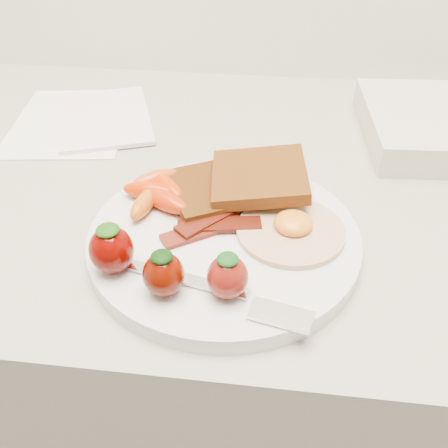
# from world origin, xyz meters

# --- Properties ---
(counter) EXTENTS (2.00, 0.60, 0.90)m
(counter) POSITION_xyz_m (0.00, 1.70, 0.45)
(counter) COLOR gray
(counter) RESTS_ON ground
(plate) EXTENTS (0.27, 0.27, 0.02)m
(plate) POSITION_xyz_m (0.01, 1.56, 0.91)
(plate) COLOR silver
(plate) RESTS_ON counter
(toast_lower) EXTENTS (0.13, 0.13, 0.01)m
(toast_lower) POSITION_xyz_m (-0.01, 1.62, 0.93)
(toast_lower) COLOR black
(toast_lower) RESTS_ON plate
(toast_upper) EXTENTS (0.11, 0.11, 0.02)m
(toast_upper) POSITION_xyz_m (0.04, 1.63, 0.94)
(toast_upper) COLOR #43270B
(toast_upper) RESTS_ON toast_lower
(fried_egg) EXTENTS (0.12, 0.12, 0.02)m
(fried_egg) POSITION_xyz_m (0.08, 1.57, 0.92)
(fried_egg) COLOR #F3E8CE
(fried_egg) RESTS_ON plate
(bacon_strips) EXTENTS (0.10, 0.09, 0.01)m
(bacon_strips) POSITION_xyz_m (-0.00, 1.56, 0.92)
(bacon_strips) COLOR #4A0F09
(bacon_strips) RESTS_ON plate
(baby_carrots) EXTENTS (0.08, 0.10, 0.02)m
(baby_carrots) POSITION_xyz_m (-0.06, 1.60, 0.93)
(baby_carrots) COLOR red
(baby_carrots) RESTS_ON plate
(strawberries) EXTENTS (0.14, 0.06, 0.05)m
(strawberries) POSITION_xyz_m (-0.03, 1.48, 0.94)
(strawberries) COLOR #530300
(strawberries) RESTS_ON plate
(fork) EXTENTS (0.18, 0.07, 0.00)m
(fork) POSITION_xyz_m (0.02, 1.47, 0.92)
(fork) COLOR silver
(fork) RESTS_ON plate
(paper_sheet) EXTENTS (0.18, 0.23, 0.00)m
(paper_sheet) POSITION_xyz_m (-0.24, 1.80, 0.90)
(paper_sheet) COLOR white
(paper_sheet) RESTS_ON counter
(notepad) EXTENTS (0.18, 0.21, 0.01)m
(notepad) POSITION_xyz_m (-0.19, 1.81, 0.91)
(notepad) COLOR white
(notepad) RESTS_ON paper_sheet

